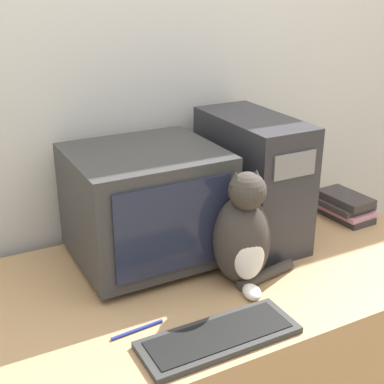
% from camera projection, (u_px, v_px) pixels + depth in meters
% --- Properties ---
extents(wall_back, '(7.00, 0.05, 2.50)m').
position_uv_depth(wall_back, '(151.00, 95.00, 1.90)').
color(wall_back, silver).
rests_on(wall_back, ground_plane).
extents(desk, '(1.58, 0.81, 0.78)m').
position_uv_depth(desk, '(213.00, 369.00, 1.84)').
color(desk, tan).
rests_on(desk, ground_plane).
extents(crt_monitor, '(0.46, 0.42, 0.37)m').
position_uv_depth(crt_monitor, '(146.00, 205.00, 1.69)').
color(crt_monitor, '#333333').
rests_on(crt_monitor, desk).
extents(computer_tower, '(0.22, 0.45, 0.44)m').
position_uv_depth(computer_tower, '(252.00, 179.00, 1.84)').
color(computer_tower, '#28282D').
rests_on(computer_tower, desk).
extents(keyboard, '(0.42, 0.16, 0.02)m').
position_uv_depth(keyboard, '(219.00, 337.00, 1.37)').
color(keyboard, '#2D2D2D').
rests_on(keyboard, desk).
extents(cat, '(0.28, 0.24, 0.37)m').
position_uv_depth(cat, '(243.00, 236.00, 1.58)').
color(cat, '#38332D').
rests_on(cat, desk).
extents(book_stack, '(0.16, 0.22, 0.09)m').
position_uv_depth(book_stack, '(345.00, 206.00, 2.05)').
color(book_stack, '#383333').
rests_on(book_stack, desk).
extents(pen, '(0.15, 0.02, 0.01)m').
position_uv_depth(pen, '(137.00, 330.00, 1.41)').
color(pen, navy).
rests_on(pen, desk).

